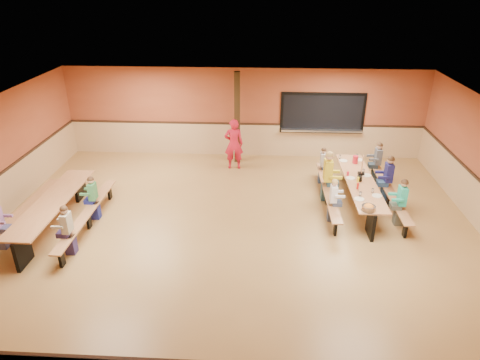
{
  "coord_description": "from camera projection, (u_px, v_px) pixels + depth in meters",
  "views": [
    {
      "loc": [
        0.64,
        -8.9,
        5.65
      ],
      "look_at": [
        0.11,
        0.51,
        1.15
      ],
      "focal_mm": 32.0,
      "sensor_mm": 36.0,
      "label": 1
    }
  ],
  "objects": [
    {
      "name": "kitchen_pass_through",
      "position": [
        322.0,
        115.0,
        14.18
      ],
      "size": [
        2.78,
        0.28,
        1.38
      ],
      "color": "black",
      "rests_on": "ground"
    },
    {
      "name": "seated_child_tan_sec",
      "position": [
        68.0,
        230.0,
        9.41
      ],
      "size": [
        0.36,
        0.29,
        1.19
      ],
      "primitive_type": null,
      "color": "#A49B84",
      "rests_on": "ground"
    },
    {
      "name": "condiment_ketchup",
      "position": [
        358.0,
        186.0,
        10.88
      ],
      "size": [
        0.06,
        0.06,
        0.17
      ],
      "primitive_type": "cylinder",
      "color": "#B2140F",
      "rests_on": "cafeteria_table_main"
    },
    {
      "name": "seated_child_white_left",
      "position": [
        333.0,
        200.0,
        10.71
      ],
      "size": [
        0.34,
        0.28,
        1.14
      ],
      "primitive_type": null,
      "color": "white",
      "rests_on": "ground"
    },
    {
      "name": "cafeteria_table_second",
      "position": [
        54.0,
        208.0,
        10.44
      ],
      "size": [
        1.91,
        3.7,
        0.74
      ],
      "color": "#A56B41",
      "rests_on": "ground"
    },
    {
      "name": "condiment_mustard",
      "position": [
        358.0,
        180.0,
        11.19
      ],
      "size": [
        0.06,
        0.06,
        0.17
      ],
      "primitive_type": "cylinder",
      "color": "yellow",
      "rests_on": "cafeteria_table_main"
    },
    {
      "name": "seated_child_grey_left",
      "position": [
        322.0,
        166.0,
        12.73
      ],
      "size": [
        0.32,
        0.26,
        1.11
      ],
      "primitive_type": null,
      "color": "#BABABA",
      "rests_on": "ground"
    },
    {
      "name": "chip_bowl",
      "position": [
        369.0,
        208.0,
        9.88
      ],
      "size": [
        0.32,
        0.32,
        0.15
      ],
      "primitive_type": null,
      "color": "orange",
      "rests_on": "cafeteria_table_main"
    },
    {
      "name": "room_envelope",
      "position": [
        234.0,
        206.0,
        10.19
      ],
      "size": [
        12.04,
        10.04,
        3.02
      ],
      "color": "#9C4B2D",
      "rests_on": "ground"
    },
    {
      "name": "seated_child_char_right",
      "position": [
        377.0,
        162.0,
        12.8
      ],
      "size": [
        0.38,
        0.31,
        1.22
      ],
      "primitive_type": null,
      "color": "#46484F",
      "rests_on": "ground"
    },
    {
      "name": "cafeteria_table_main",
      "position": [
        359.0,
        187.0,
        11.48
      ],
      "size": [
        1.91,
        3.7,
        0.74
      ],
      "color": "#A56B41",
      "rests_on": "ground"
    },
    {
      "name": "seated_adult_yellow",
      "position": [
        327.0,
        176.0,
        11.69
      ],
      "size": [
        0.46,
        0.38,
        1.41
      ],
      "primitive_type": null,
      "color": "gold",
      "rests_on": "ground"
    },
    {
      "name": "punch_pitcher",
      "position": [
        355.0,
        160.0,
        12.38
      ],
      "size": [
        0.16,
        0.16,
        0.22
      ],
      "primitive_type": "cylinder",
      "color": "red",
      "rests_on": "cafeteria_table_main"
    },
    {
      "name": "place_settings",
      "position": [
        360.0,
        178.0,
        11.37
      ],
      "size": [
        0.65,
        3.3,
        0.11
      ],
      "primitive_type": null,
      "color": "beige",
      "rests_on": "cafeteria_table_main"
    },
    {
      "name": "table_paddle",
      "position": [
        362.0,
        170.0,
        11.64
      ],
      "size": [
        0.16,
        0.16,
        0.56
      ],
      "color": "black",
      "rests_on": "cafeteria_table_main"
    },
    {
      "name": "napkin_dispenser",
      "position": [
        360.0,
        178.0,
        11.33
      ],
      "size": [
        0.1,
        0.14,
        0.13
      ],
      "primitive_type": "cube",
      "color": "black",
      "rests_on": "cafeteria_table_main"
    },
    {
      "name": "ground",
      "position": [
        234.0,
        231.0,
        10.49
      ],
      "size": [
        12.0,
        12.0,
        0.0
      ],
      "primitive_type": "plane",
      "color": "olive",
      "rests_on": "ground"
    },
    {
      "name": "structural_post",
      "position": [
        237.0,
        118.0,
        13.82
      ],
      "size": [
        0.18,
        0.18,
        3.0
      ],
      "primitive_type": "cube",
      "color": "black",
      "rests_on": "ground"
    },
    {
      "name": "seated_child_green_sec",
      "position": [
        94.0,
        198.0,
        10.8
      ],
      "size": [
        0.35,
        0.28,
        1.16
      ],
      "primitive_type": null,
      "color": "#3A7F49",
      "rests_on": "ground"
    },
    {
      "name": "seated_child_navy_right",
      "position": [
        388.0,
        179.0,
        11.69
      ],
      "size": [
        0.41,
        0.33,
        1.29
      ],
      "primitive_type": null,
      "color": "#19174D",
      "rests_on": "ground"
    },
    {
      "name": "standing_woman",
      "position": [
        234.0,
        144.0,
        13.6
      ],
      "size": [
        0.63,
        0.44,
        1.65
      ],
      "primitive_type": "imported",
      "rotation": [
        0.0,
        0.0,
        3.23
      ],
      "color": "red",
      "rests_on": "ground"
    },
    {
      "name": "seated_child_teal_right",
      "position": [
        401.0,
        203.0,
        10.53
      ],
      "size": [
        0.37,
        0.31,
        1.22
      ],
      "primitive_type": null,
      "color": "#25A987",
      "rests_on": "ground"
    }
  ]
}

